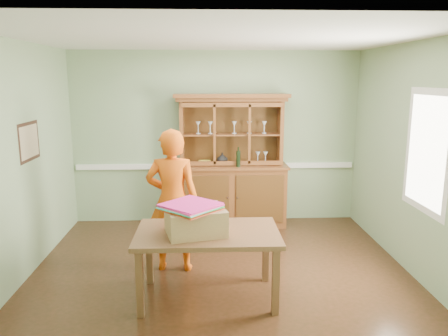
{
  "coord_description": "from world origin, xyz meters",
  "views": [
    {
      "loc": [
        -0.18,
        -4.87,
        2.28
      ],
      "look_at": [
        0.06,
        0.4,
        1.19
      ],
      "focal_mm": 35.0,
      "sensor_mm": 36.0,
      "label": 1
    }
  ],
  "objects_px": {
    "dining_table": "(208,239)",
    "cardboard_box": "(196,221)",
    "china_hutch": "(231,180)",
    "person": "(172,201)"
  },
  "relations": [
    {
      "from": "china_hutch",
      "to": "person",
      "type": "height_order",
      "value": "china_hutch"
    },
    {
      "from": "cardboard_box",
      "to": "person",
      "type": "xyz_separation_m",
      "value": [
        -0.29,
        0.8,
        -0.01
      ]
    },
    {
      "from": "china_hutch",
      "to": "dining_table",
      "type": "bearing_deg",
      "value": -99.35
    },
    {
      "from": "cardboard_box",
      "to": "china_hutch",
      "type": "bearing_deg",
      "value": 78.12
    },
    {
      "from": "dining_table",
      "to": "cardboard_box",
      "type": "bearing_deg",
      "value": -153.62
    },
    {
      "from": "cardboard_box",
      "to": "person",
      "type": "bearing_deg",
      "value": 109.87
    },
    {
      "from": "dining_table",
      "to": "cardboard_box",
      "type": "xyz_separation_m",
      "value": [
        -0.12,
        -0.06,
        0.22
      ]
    },
    {
      "from": "dining_table",
      "to": "person",
      "type": "xyz_separation_m",
      "value": [
        -0.41,
        0.74,
        0.21
      ]
    },
    {
      "from": "dining_table",
      "to": "cardboard_box",
      "type": "relative_size",
      "value": 2.59
    },
    {
      "from": "china_hutch",
      "to": "cardboard_box",
      "type": "bearing_deg",
      "value": -101.88
    }
  ]
}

